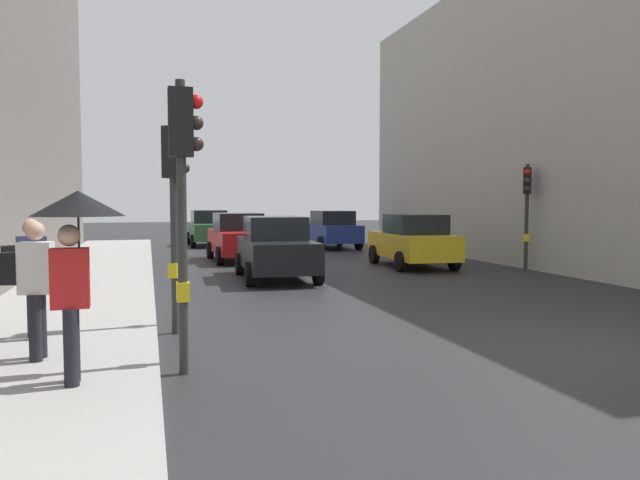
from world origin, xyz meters
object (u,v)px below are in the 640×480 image
Objects in this scene: traffic_light_near_left at (183,173)px; car_blue_van at (331,229)px; pedestrian_with_umbrella at (76,233)px; car_dark_suv at (276,248)px; car_red_sedan at (239,237)px; car_yellow_taxi at (413,241)px; pedestrian_with_black_backpack at (33,282)px; car_green_estate at (209,228)px; pedestrian_with_grey_backpack at (29,271)px; traffic_light_near_right at (175,187)px; traffic_light_mid_street at (527,197)px.

car_blue_van is at bearing 68.21° from traffic_light_near_left.
car_dark_suv is at bearing 66.38° from pedestrian_with_umbrella.
car_red_sedan and car_yellow_taxi have the same top height.
pedestrian_with_black_backpack is (-9.95, -10.35, 0.29)m from car_yellow_taxi.
car_green_estate is at bearing 92.25° from car_dark_suv.
pedestrian_with_black_backpack is at bearing -78.36° from pedestrian_with_grey_backpack.
traffic_light_near_right reaches higher than car_dark_suv.
pedestrian_with_black_backpack is at bearing -108.28° from car_red_sedan.
traffic_light_near_left is 13.73m from car_yellow_taxi.
pedestrian_with_black_backpack is at bearing -147.30° from traffic_light_mid_street.
pedestrian_with_umbrella is at bearing -113.62° from car_dark_suv.
traffic_light_mid_street is at bearing 27.76° from pedestrian_with_grey_backpack.
car_green_estate and car_yellow_taxi have the same top height.
car_red_sedan is 5.63m from car_dark_suv.
traffic_light_mid_street is 0.79× the size of car_blue_van.
pedestrian_with_grey_backpack is at bearing -111.16° from car_red_sedan.
car_yellow_taxi is 1.00× the size of car_dark_suv.
traffic_light_mid_street is at bearing -35.40° from car_yellow_taxi.
traffic_light_near_left reaches higher than car_green_estate.
traffic_light_mid_street is at bearing 37.89° from pedestrian_with_umbrella.
traffic_light_near_right is 0.83× the size of car_green_estate.
pedestrian_with_umbrella reaches higher than car_red_sedan.
traffic_light_near_left is 0.87× the size of car_blue_van.
pedestrian_with_umbrella is 1.56m from pedestrian_with_black_backpack.
pedestrian_with_umbrella is (-3.98, -15.29, 0.96)m from car_red_sedan.
car_blue_van is (-3.13, 10.85, -1.44)m from traffic_light_mid_street.
pedestrian_with_umbrella is 1.21× the size of pedestrian_with_grey_backpack.
traffic_light_near_right is 7.40m from car_dark_suv.
traffic_light_near_right is at bearing -114.74° from car_dark_suv.
car_green_estate is (-0.30, 8.14, 0.00)m from car_red_sedan.
traffic_light_near_left is (-11.02, -8.89, 0.22)m from traffic_light_mid_street.
traffic_light_near_left is 2.39m from pedestrian_with_black_backpack.
traffic_light_near_left is at bearing -100.74° from car_red_sedan.
pedestrian_with_black_backpack is (-1.86, 0.62, -1.37)m from traffic_light_near_left.
traffic_light_near_left reaches higher than car_red_sedan.
pedestrian_with_grey_backpack is at bearing -138.63° from car_yellow_taxi.
pedestrian_with_grey_backpack is at bearing -152.24° from traffic_light_mid_street.
pedestrian_with_umbrella is (-4.22, -9.66, 0.96)m from car_dark_suv.
pedestrian_with_grey_backpack is (-4.92, -12.70, 0.29)m from car_red_sedan.
pedestrian_with_grey_backpack is (-2.13, -0.50, -1.25)m from traffic_light_near_right.
pedestrian_with_grey_backpack is at bearing 137.36° from traffic_light_near_left.
traffic_light_near_right reaches higher than car_blue_van.
pedestrian_with_umbrella is at bearing -142.11° from traffic_light_mid_street.
car_green_estate and car_dark_suv have the same top height.
car_red_sedan is at bearing 71.72° from pedestrian_with_black_backpack.
traffic_light_near_right is 0.83× the size of car_red_sedan.
car_yellow_taxi is 14.36m from pedestrian_with_black_backpack.
car_blue_van is (5.11, 5.07, 0.00)m from car_red_sedan.
pedestrian_with_black_backpack is at bearing 117.90° from pedestrian_with_umbrella.
car_yellow_taxi and car_blue_van have the same top height.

